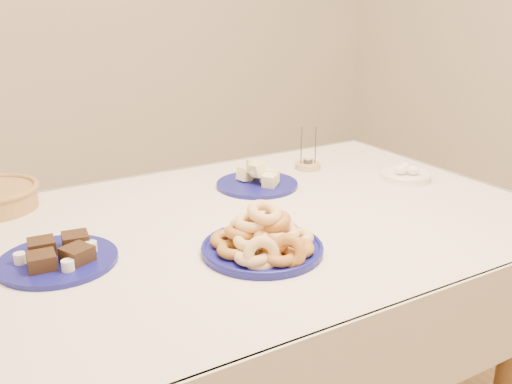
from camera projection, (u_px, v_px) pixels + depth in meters
dining_table at (247, 255)px, 1.63m from camera, size 1.71×1.11×0.75m
donut_platter at (263, 240)px, 1.39m from camera, size 0.40×0.40×0.14m
melon_plate at (258, 179)px, 1.87m from camera, size 0.32×0.32×0.09m
brownie_plate at (58, 257)px, 1.34m from camera, size 0.30×0.30×0.05m
candle_holder at (308, 165)px, 2.06m from camera, size 0.12×0.12×0.15m
egg_bowl at (406, 175)px, 1.94m from camera, size 0.22×0.22×0.06m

